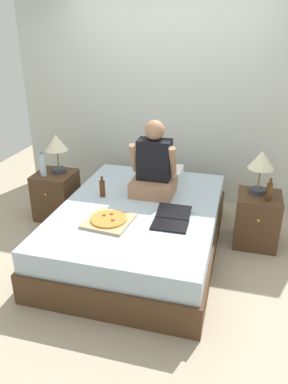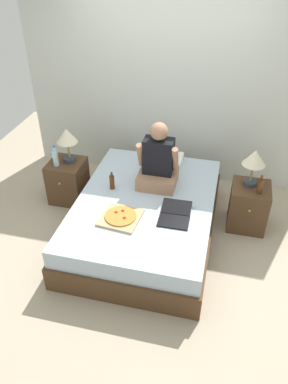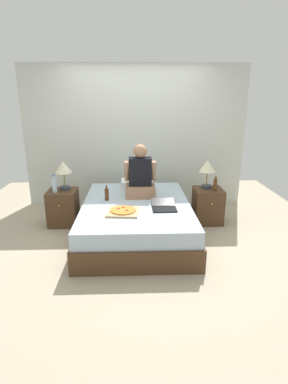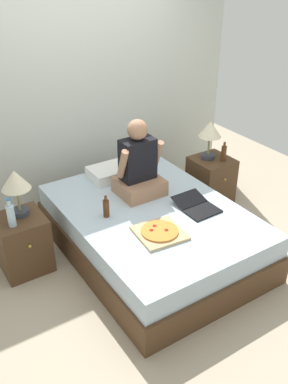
{
  "view_description": "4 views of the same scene",
  "coord_description": "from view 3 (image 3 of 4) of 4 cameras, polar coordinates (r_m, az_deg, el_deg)",
  "views": [
    {
      "loc": [
        0.91,
        -3.17,
        2.16
      ],
      "look_at": [
        0.12,
        -0.24,
        0.78
      ],
      "focal_mm": 35.0,
      "sensor_mm": 36.0,
      "label": 1
    },
    {
      "loc": [
        0.78,
        -3.26,
        3.01
      ],
      "look_at": [
        0.04,
        -0.25,
        0.79
      ],
      "focal_mm": 35.0,
      "sensor_mm": 36.0,
      "label": 2
    },
    {
      "loc": [
        -0.03,
        -4.03,
        1.92
      ],
      "look_at": [
        0.1,
        -0.18,
        0.72
      ],
      "focal_mm": 28.0,
      "sensor_mm": 36.0,
      "label": 3
    },
    {
      "loc": [
        -1.96,
        -2.88,
        2.68
      ],
      "look_at": [
        -0.1,
        -0.02,
        0.73
      ],
      "focal_mm": 40.0,
      "sensor_mm": 36.0,
      "label": 4
    }
  ],
  "objects": [
    {
      "name": "nightstand_right",
      "position": [
        4.92,
        12.03,
        -2.53
      ],
      "size": [
        0.44,
        0.47,
        0.56
      ],
      "color": "#4C331E",
      "rests_on": "ground"
    },
    {
      "name": "beer_bottle",
      "position": [
        4.73,
        13.42,
        1.35
      ],
      "size": [
        0.06,
        0.06,
        0.23
      ],
      "color": "#512D14",
      "rests_on": "nightstand_right"
    },
    {
      "name": "pizza_box",
      "position": [
        3.91,
        -4.0,
        -3.67
      ],
      "size": [
        0.44,
        0.44,
        0.05
      ],
      "color": "tan",
      "rests_on": "bed"
    },
    {
      "name": "lamp_on_left_nightstand",
      "position": [
        4.77,
        -15.1,
        4.22
      ],
      "size": [
        0.26,
        0.26,
        0.45
      ],
      "color": "#333842",
      "rests_on": "nightstand_left"
    },
    {
      "name": "nightstand_left",
      "position": [
        4.9,
        -15.13,
        -2.83
      ],
      "size": [
        0.44,
        0.47,
        0.56
      ],
      "color": "#4C331E",
      "rests_on": "ground"
    },
    {
      "name": "bed",
      "position": [
        4.36,
        -1.46,
        -5.2
      ],
      "size": [
        1.55,
        2.14,
        0.5
      ],
      "color": "#4C331E",
      "rests_on": "ground"
    },
    {
      "name": "laptop",
      "position": [
        4.06,
        3.82,
        -2.83
      ],
      "size": [
        0.32,
        0.42,
        0.07
      ],
      "color": "black",
      "rests_on": "bed"
    },
    {
      "name": "lamp_on_right_nightstand",
      "position": [
        4.79,
        11.99,
        4.49
      ],
      "size": [
        0.26,
        0.26,
        0.45
      ],
      "color": "#333842",
      "rests_on": "nightstand_right"
    },
    {
      "name": "water_bottle",
      "position": [
        4.72,
        -16.68,
        1.25
      ],
      "size": [
        0.07,
        0.07,
        0.28
      ],
      "color": "silver",
      "rests_on": "nightstand_left"
    },
    {
      "name": "beer_bottle_on_bed",
      "position": [
        4.38,
        -7.12,
        -0.42
      ],
      "size": [
        0.06,
        0.06,
        0.22
      ],
      "color": "#4C2811",
      "rests_on": "bed"
    },
    {
      "name": "wall_back",
      "position": [
        5.5,
        -1.72,
        10.36
      ],
      "size": [
        3.94,
        0.12,
        2.5
      ],
      "primitive_type": "cube",
      "color": "silver",
      "rests_on": "ground"
    },
    {
      "name": "pillow",
      "position": [
        5.01,
        -1.35,
        1.62
      ],
      "size": [
        0.52,
        0.34,
        0.12
      ],
      "primitive_type": "cube",
      "color": "white",
      "rests_on": "bed"
    },
    {
      "name": "ground_plane",
      "position": [
        4.46,
        -1.44,
        -8.13
      ],
      "size": [
        5.94,
        5.94,
        0.0
      ],
      "primitive_type": "plane",
      "color": "tan"
    },
    {
      "name": "person_seated",
      "position": [
        4.52,
        -0.73,
        2.86
      ],
      "size": [
        0.47,
        0.4,
        0.78
      ],
      "color": "#A37556",
      "rests_on": "bed"
    }
  ]
}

